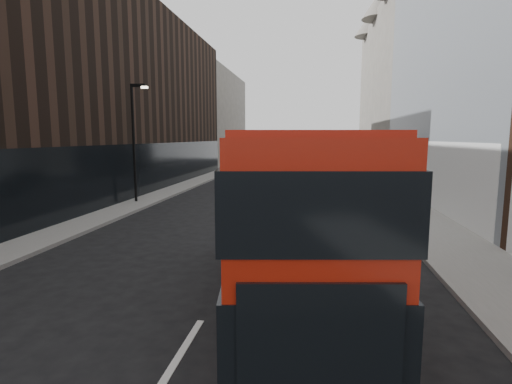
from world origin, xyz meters
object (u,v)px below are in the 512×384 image
at_px(car_b, 336,182).
at_px(street_lamp, 135,135).
at_px(car_a, 281,194).
at_px(grey_bus, 309,155).
at_px(car_c, 330,183).
at_px(red_bus, 288,211).

bearing_deg(car_b, street_lamp, -149.39).
distance_m(street_lamp, car_a, 9.50).
distance_m(grey_bus, car_c, 13.87).
relative_size(street_lamp, car_c, 1.50).
height_order(red_bus, car_c, red_bus).
distance_m(red_bus, car_c, 20.34).
distance_m(red_bus, car_b, 21.27).
distance_m(grey_bus, car_b, 13.08).
bearing_deg(car_b, red_bus, -97.60).
xyz_separation_m(red_bus, car_a, (-1.30, 14.58, -1.66)).
xyz_separation_m(red_bus, car_c, (1.81, 20.19, -1.60)).
relative_size(grey_bus, car_a, 3.47).
xyz_separation_m(grey_bus, car_b, (2.16, -12.81, -1.51)).
height_order(street_lamp, car_c, street_lamp).
xyz_separation_m(red_bus, car_b, (2.32, 21.08, -1.64)).
bearing_deg(street_lamp, car_a, 7.81).
relative_size(red_bus, car_b, 2.67).
distance_m(car_b, car_c, 1.02).
distance_m(car_a, car_c, 6.42).
bearing_deg(car_b, grey_bus, 98.24).
xyz_separation_m(street_lamp, car_b, (12.34, 7.69, -3.54)).
bearing_deg(grey_bus, car_c, -85.17).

